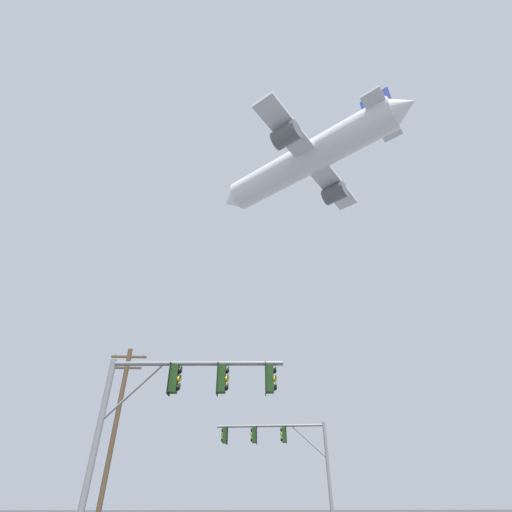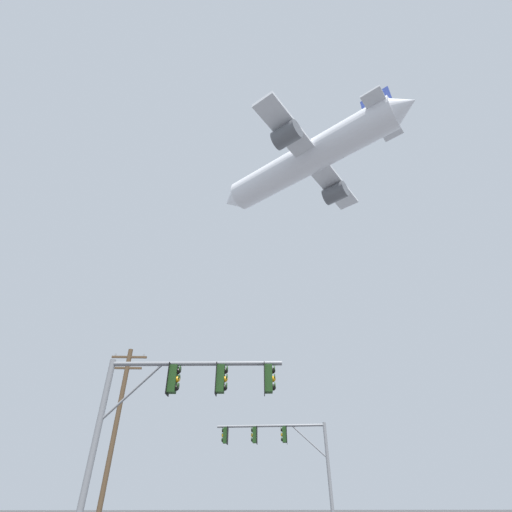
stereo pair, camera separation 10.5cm
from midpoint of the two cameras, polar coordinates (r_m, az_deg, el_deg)
signal_pole_near at (r=13.15m, az=-12.29°, el=-20.77°), size 5.99×0.64×5.68m
signal_pole_far at (r=25.59m, az=3.68°, el=-27.36°), size 6.91×1.18×5.69m
utility_pole at (r=24.58m, az=-21.26°, el=-23.51°), size 2.20×0.28×9.69m
airplane at (r=49.98m, az=7.92°, el=14.64°), size 24.06×20.99×7.76m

